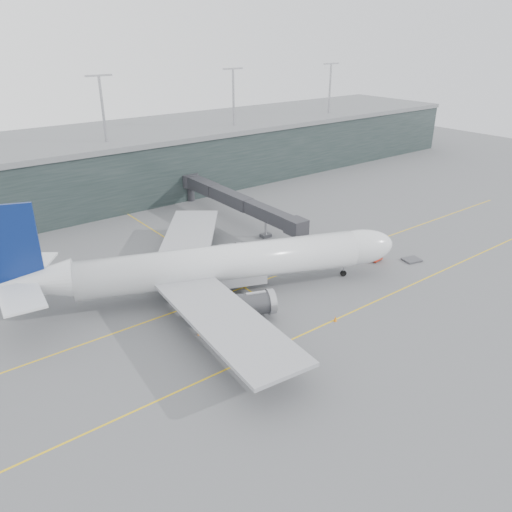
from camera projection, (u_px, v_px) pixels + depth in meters
ground at (205, 287)px, 80.77m from camera, size 320.00×320.00×0.00m
taxiline_a at (218, 296)px, 77.88m from camera, size 160.00×0.25×0.02m
taxiline_b at (285, 343)px, 66.31m from camera, size 160.00×0.25×0.02m
taxiline_lead_main at (172, 242)px, 98.00m from camera, size 0.25×60.00×0.02m
terminal at (74, 169)px, 119.57m from camera, size 240.00×36.00×29.00m
main_aircraft at (219, 265)px, 76.96m from camera, size 59.43×54.91×17.32m
jet_bridge at (226, 197)px, 108.53m from camera, size 4.04×43.09×6.57m
gse_cart at (376, 256)px, 89.60m from camera, size 2.44×1.71×1.56m
baggage_dolly at (412, 260)px, 89.93m from camera, size 3.50×3.05×0.30m
uld_a at (148, 269)px, 84.59m from camera, size 2.29×1.99×1.81m
uld_b at (150, 264)px, 86.50m from camera, size 2.20×1.97×1.66m
uld_c at (180, 261)px, 87.74m from camera, size 2.08×1.85×1.60m
cone_nose at (376, 248)px, 94.66m from camera, size 0.40×0.40×0.63m
cone_wing_stbd at (335, 319)px, 71.08m from camera, size 0.50×0.50×0.79m
cone_wing_port at (211, 249)px, 94.05m from camera, size 0.44×0.44×0.70m
cone_tail at (199, 333)px, 67.89m from camera, size 0.42×0.42×0.67m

